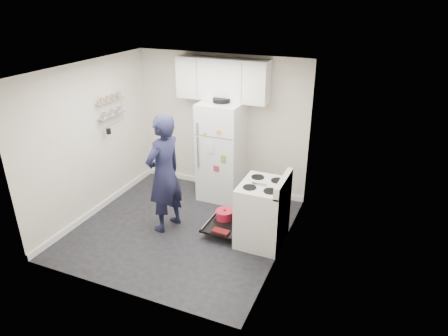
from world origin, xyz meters
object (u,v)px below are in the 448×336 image
at_px(open_oven_door, 225,220).
at_px(person, 164,174).
at_px(electric_range, 262,213).
at_px(refrigerator, 222,151).

height_order(open_oven_door, person, person).
distance_m(electric_range, open_oven_door, 0.67).
distance_m(refrigerator, person, 1.37).
xyz_separation_m(open_oven_door, refrigerator, (-0.50, 1.06, 0.70)).
distance_m(open_oven_door, person, 1.18).
bearing_deg(electric_range, person, -171.99).
distance_m(electric_range, refrigerator, 1.61).
height_order(electric_range, open_oven_door, electric_range).
relative_size(open_oven_door, person, 0.38).
bearing_deg(refrigerator, open_oven_door, -64.81).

